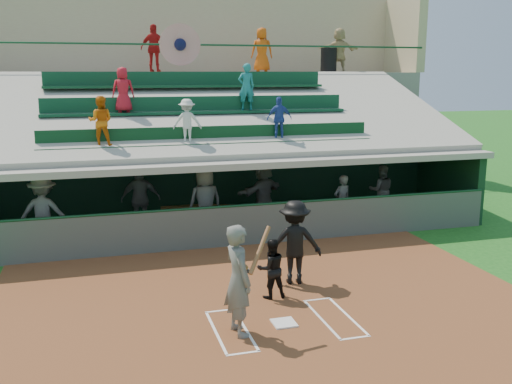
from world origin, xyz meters
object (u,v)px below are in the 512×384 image
object	(u,v)px
batter_at_plate	(239,280)
home_plate	(284,323)
trash_bin	(329,60)
catcher	(271,268)

from	to	relation	value
batter_at_plate	home_plate	bearing A→B (deg)	8.74
home_plate	trash_bin	xyz separation A→B (m)	(6.20, 12.76, 5.05)
home_plate	trash_bin	distance (m)	15.06
home_plate	batter_at_plate	distance (m)	1.36
home_plate	trash_bin	world-z (taller)	trash_bin
batter_at_plate	trash_bin	bearing A→B (deg)	61.17
batter_at_plate	trash_bin	distance (m)	15.27
home_plate	catcher	bearing A→B (deg)	83.33
catcher	home_plate	bearing A→B (deg)	81.40
home_plate	catcher	size ratio (longest dim) A/B	0.34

